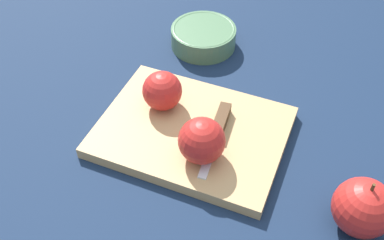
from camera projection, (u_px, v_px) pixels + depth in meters
The scene contains 7 objects.
ground_plane at pixel (192, 136), 0.83m from camera, with size 4.00×4.00×0.00m, color #14233D.
cutting_board at pixel (192, 132), 0.82m from camera, with size 0.35×0.27×0.02m.
apple_half_left at pixel (162, 91), 0.82m from camera, with size 0.07×0.07×0.07m.
apple_half_right at pixel (202, 141), 0.73m from camera, with size 0.08×0.08×0.08m.
knife at pixel (220, 124), 0.80m from camera, with size 0.02×0.17×0.02m.
apple_whole at pixel (363, 208), 0.66m from camera, with size 0.09×0.09×0.10m.
bowl at pixel (203, 36), 1.00m from camera, with size 0.14×0.14×0.05m.
Camera 1 is at (0.18, -0.52, 0.61)m, focal length 42.00 mm.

